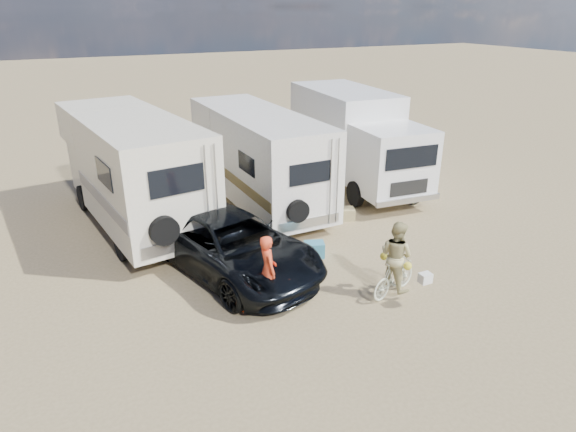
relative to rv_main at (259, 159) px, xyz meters
name	(u,v)px	position (x,y,z in m)	size (l,w,h in m)	color
ground	(371,287)	(0.29, -6.76, -1.66)	(140.00, 140.00, 0.00)	#99825B
rv_main	(259,159)	(0.00, 0.00, 0.00)	(2.42, 7.47, 3.32)	white
rv_left	(133,172)	(-4.31, 0.02, 0.12)	(2.69, 7.58, 3.55)	silver
box_truck	(356,140)	(4.36, 0.43, 0.15)	(2.62, 7.58, 3.62)	white
dark_suv	(232,244)	(-2.60, -4.36, -0.87)	(2.61, 5.67, 1.57)	black
bike_man	(268,292)	(-2.46, -6.46, -1.24)	(0.56, 1.60, 0.84)	red
bike_woman	(394,277)	(0.60, -7.23, -1.18)	(0.45, 1.58, 0.95)	beige
rider_man	(268,276)	(-2.46, -6.46, -0.81)	(0.62, 0.41, 1.71)	#EB4423
rider_woman	(395,262)	(0.60, -7.23, -0.77)	(0.87, 0.67, 1.78)	tan
bike_parked	(397,192)	(4.38, -2.34, -1.16)	(0.67, 1.91, 1.01)	#232624
cooler	(314,250)	(-0.22, -4.60, -1.44)	(0.56, 0.41, 0.45)	teal
crate	(347,214)	(2.09, -2.66, -1.47)	(0.48, 0.48, 0.39)	#99895A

